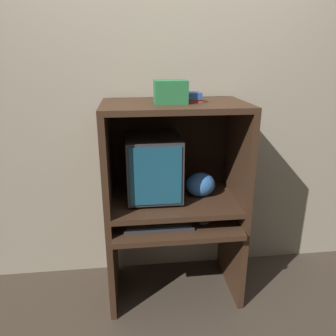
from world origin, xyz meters
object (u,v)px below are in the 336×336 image
Objects in this scene: snack_bag at (200,184)px; storage_box at (170,92)px; crt_monitor at (153,167)px; keyboard at (159,225)px; book_stack at (188,97)px; mouse at (203,222)px.

storage_box is at bearing -165.85° from snack_bag.
keyboard is (0.01, -0.21, -0.34)m from crt_monitor.
snack_bag is (0.33, -0.01, -0.14)m from crt_monitor.
snack_bag is 0.62m from book_stack.
snack_bag is at bearing 85.40° from mouse.
crt_monitor reaches higher than snack_bag.
storage_box is at bearing -165.20° from book_stack.
book_stack is 0.88× the size of storage_box.
crt_monitor is 0.97× the size of keyboard.
mouse is 0.37× the size of storage_box.
book_stack is at bearing -10.38° from crt_monitor.
mouse is at bearing -33.74° from storage_box.
storage_box is (0.09, 0.14, 0.85)m from keyboard.
keyboard is 0.86m from storage_box.
book_stack is (-0.09, 0.17, 0.81)m from mouse.
book_stack is at bearing 14.80° from storage_box.
keyboard is at bearing -141.22° from book_stack.
mouse is (0.31, -0.21, -0.34)m from crt_monitor.
crt_monitor is at bearing 146.75° from storage_box.
crt_monitor is 2.20× the size of storage_box.
snack_bag is 1.05× the size of storage_box.
mouse is 0.35× the size of snack_bag.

